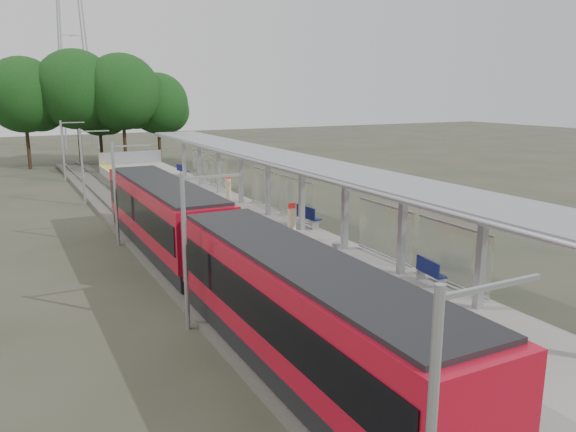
% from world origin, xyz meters
% --- Properties ---
extents(ground, '(200.00, 200.00, 0.00)m').
position_xyz_m(ground, '(0.00, 0.00, 0.00)').
color(ground, '#474438').
rests_on(ground, ground).
extents(trackbed, '(3.00, 70.00, 0.24)m').
position_xyz_m(trackbed, '(-4.50, 20.00, 0.12)').
color(trackbed, '#59544C').
rests_on(trackbed, ground).
extents(platform, '(6.00, 50.00, 1.00)m').
position_xyz_m(platform, '(0.00, 20.00, 0.50)').
color(platform, gray).
rests_on(platform, ground).
extents(tactile_strip, '(0.60, 50.00, 0.02)m').
position_xyz_m(tactile_strip, '(-2.55, 20.00, 1.01)').
color(tactile_strip, gold).
rests_on(tactile_strip, platform).
extents(end_fence, '(6.00, 0.10, 1.20)m').
position_xyz_m(end_fence, '(0.00, 44.95, 1.60)').
color(end_fence, '#9EA0A5').
rests_on(end_fence, platform).
extents(train, '(2.74, 27.60, 3.62)m').
position_xyz_m(train, '(-4.50, 9.28, 2.05)').
color(train, black).
rests_on(train, ground).
extents(canopy, '(3.27, 38.00, 3.66)m').
position_xyz_m(canopy, '(1.61, 16.19, 4.20)').
color(canopy, '#9EA0A5').
rests_on(canopy, platform).
extents(pylon, '(8.00, 4.00, 38.00)m').
position_xyz_m(pylon, '(-1.00, 73.00, 19.00)').
color(pylon, '#9EA0A5').
rests_on(pylon, ground).
extents(tree_cluster, '(20.51, 13.20, 12.18)m').
position_xyz_m(tree_cluster, '(-2.13, 52.50, 7.44)').
color(tree_cluster, '#382316').
rests_on(tree_cluster, ground).
extents(catenary_masts, '(2.08, 48.16, 5.40)m').
position_xyz_m(catenary_masts, '(-6.22, 19.00, 2.91)').
color(catenary_masts, '#9EA0A5').
rests_on(catenary_masts, ground).
extents(bench_near, '(0.60, 1.45, 0.96)m').
position_xyz_m(bench_near, '(2.18, 4.55, 1.51)').
color(bench_near, '#101851').
rests_on(bench_near, platform).
extents(bench_mid, '(0.65, 1.64, 1.09)m').
position_xyz_m(bench_mid, '(2.60, 14.45, 1.58)').
color(bench_mid, '#101851').
rests_on(bench_mid, platform).
extents(bench_far, '(0.79, 1.39, 0.91)m').
position_xyz_m(bench_far, '(2.16, 35.08, 1.48)').
color(bench_far, '#101851').
rests_on(bench_far, platform).
extents(info_pillar_near, '(0.40, 0.40, 1.78)m').
position_xyz_m(info_pillar_near, '(0.61, 12.46, 1.77)').
color(info_pillar_near, beige).
rests_on(info_pillar_near, platform).
extents(info_pillar_far, '(0.37, 0.37, 1.62)m').
position_xyz_m(info_pillar_far, '(1.61, 23.23, 1.70)').
color(info_pillar_far, beige).
rests_on(info_pillar_far, platform).
extents(litter_bin, '(0.52, 0.52, 0.80)m').
position_xyz_m(litter_bin, '(0.65, 8.51, 1.40)').
color(litter_bin, '#9EA0A5').
rests_on(litter_bin, platform).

